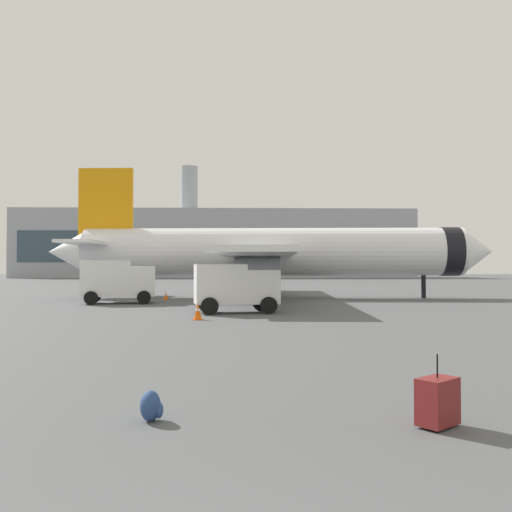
% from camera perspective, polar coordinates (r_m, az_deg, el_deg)
% --- Properties ---
extents(airplane_at_gate, '(35.75, 32.24, 10.50)m').
position_cam_1_polar(airplane_at_gate, '(42.65, 1.43, 0.40)').
color(airplane_at_gate, white).
rests_on(airplane_at_gate, ground).
extents(service_truck, '(5.12, 3.24, 2.90)m').
position_cam_1_polar(service_truck, '(37.17, -14.60, -2.47)').
color(service_truck, white).
rests_on(service_truck, ground).
extents(cargo_van, '(4.67, 2.94, 2.60)m').
position_cam_1_polar(cargo_van, '(28.51, -2.25, -3.20)').
color(cargo_van, white).
rests_on(cargo_van, ground).
extents(safety_cone_near, '(0.44, 0.44, 0.81)m').
position_cam_1_polar(safety_cone_near, '(24.87, -6.25, -5.90)').
color(safety_cone_near, '#F2590C').
rests_on(safety_cone_near, ground).
extents(safety_cone_mid, '(0.44, 0.44, 0.62)m').
position_cam_1_polar(safety_cone_mid, '(40.68, -9.62, -4.22)').
color(safety_cone_mid, '#F2590C').
rests_on(safety_cone_mid, ground).
extents(rolling_suitcase, '(0.75, 0.71, 1.10)m').
position_cam_1_polar(rolling_suitcase, '(8.77, 18.86, -14.49)').
color(rolling_suitcase, maroon).
rests_on(rolling_suitcase, ground).
extents(traveller_backpack, '(0.36, 0.40, 0.48)m').
position_cam_1_polar(traveller_backpack, '(8.82, -11.13, -15.51)').
color(traveller_backpack, navy).
rests_on(traveller_backpack, ground).
extents(terminal_building, '(96.71, 23.89, 28.57)m').
position_cam_1_polar(terminal_building, '(137.54, -4.24, 1.21)').
color(terminal_building, '#9EA3AD').
rests_on(terminal_building, ground).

